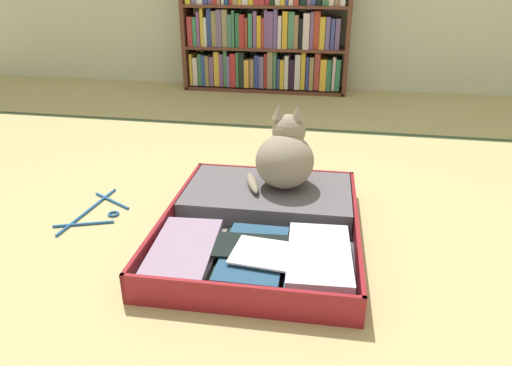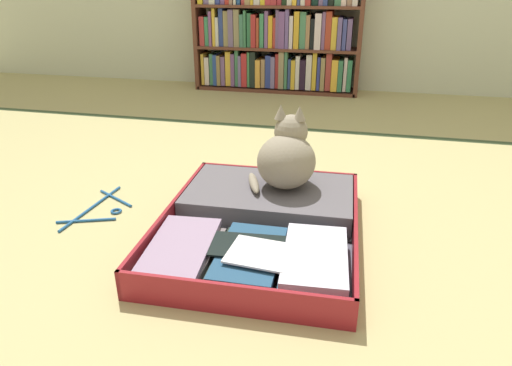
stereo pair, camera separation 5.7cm
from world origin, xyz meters
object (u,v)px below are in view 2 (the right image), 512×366
at_px(bookshelf, 277,29).
at_px(clothes_hanger, 100,209).
at_px(black_cat, 287,157).
at_px(open_suitcase, 262,222).

distance_m(bookshelf, clothes_hanger, 2.16).
distance_m(black_cat, clothes_hanger, 0.72).
bearing_deg(clothes_hanger, bookshelf, 82.54).
height_order(bookshelf, black_cat, bookshelf).
bearing_deg(bookshelf, clothes_hanger, -97.46).
distance_m(open_suitcase, black_cat, 0.26).
height_order(bookshelf, open_suitcase, bookshelf).
relative_size(bookshelf, open_suitcase, 1.52).
relative_size(bookshelf, clothes_hanger, 3.27).
xyz_separation_m(bookshelf, open_suitcase, (0.35, -2.12, -0.40)).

